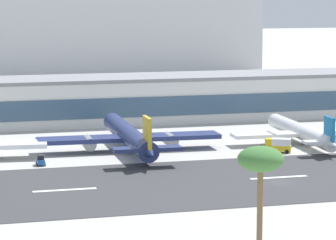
{
  "coord_description": "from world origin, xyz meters",
  "views": [
    {
      "loc": [
        -63.68,
        -152.56,
        36.41
      ],
      "look_at": [
        -10.14,
        46.02,
        6.23
      ],
      "focal_mm": 92.38,
      "sensor_mm": 36.0,
      "label": 1
    }
  ],
  "objects_px": {
    "distant_hotel_block": "(123,21)",
    "service_box_truck_1": "(278,145)",
    "airliner_blue_tail_gate_2": "(303,133)",
    "airliner_gold_tail_gate_1": "(130,137)",
    "service_baggage_tug_2": "(41,160)",
    "palm_tree_1": "(261,163)",
    "terminal_building": "(161,98)"
  },
  "relations": [
    {
      "from": "distant_hotel_block",
      "to": "service_box_truck_1",
      "type": "height_order",
      "value": "distant_hotel_block"
    },
    {
      "from": "distant_hotel_block",
      "to": "airliner_blue_tail_gate_2",
      "type": "height_order",
      "value": "distant_hotel_block"
    },
    {
      "from": "distant_hotel_block",
      "to": "airliner_gold_tail_gate_1",
      "type": "distance_m",
      "value": 191.33
    },
    {
      "from": "distant_hotel_block",
      "to": "service_box_truck_1",
      "type": "xyz_separation_m",
      "value": [
        -5.46,
        -196.01,
        -22.7
      ]
    },
    {
      "from": "distant_hotel_block",
      "to": "service_baggage_tug_2",
      "type": "relative_size",
      "value": 37.69
    },
    {
      "from": "airliner_blue_tail_gate_2",
      "to": "palm_tree_1",
      "type": "relative_size",
      "value": 2.52
    },
    {
      "from": "terminal_building",
      "to": "airliner_gold_tail_gate_1",
      "type": "distance_m",
      "value": 51.22
    },
    {
      "from": "airliner_gold_tail_gate_1",
      "to": "service_box_truck_1",
      "type": "height_order",
      "value": "airliner_gold_tail_gate_1"
    },
    {
      "from": "airliner_blue_tail_gate_2",
      "to": "service_box_truck_1",
      "type": "relative_size",
      "value": 6.64
    },
    {
      "from": "service_box_truck_1",
      "to": "distant_hotel_block",
      "type": "bearing_deg",
      "value": -66.23
    },
    {
      "from": "terminal_building",
      "to": "distant_hotel_block",
      "type": "xyz_separation_m",
      "value": [
        18.47,
        139.14,
        17.95
      ]
    },
    {
      "from": "service_baggage_tug_2",
      "to": "service_box_truck_1",
      "type": "bearing_deg",
      "value": 92.07
    },
    {
      "from": "airliner_blue_tail_gate_2",
      "to": "service_baggage_tug_2",
      "type": "height_order",
      "value": "airliner_blue_tail_gate_2"
    },
    {
      "from": "airliner_gold_tail_gate_1",
      "to": "service_box_truck_1",
      "type": "relative_size",
      "value": 8.02
    },
    {
      "from": "terminal_building",
      "to": "palm_tree_1",
      "type": "height_order",
      "value": "palm_tree_1"
    },
    {
      "from": "service_box_truck_1",
      "to": "palm_tree_1",
      "type": "relative_size",
      "value": 0.38
    },
    {
      "from": "terminal_building",
      "to": "distant_hotel_block",
      "type": "relative_size",
      "value": 1.22
    },
    {
      "from": "terminal_building",
      "to": "airliner_gold_tail_gate_1",
      "type": "height_order",
      "value": "terminal_building"
    },
    {
      "from": "airliner_blue_tail_gate_2",
      "to": "palm_tree_1",
      "type": "height_order",
      "value": "palm_tree_1"
    },
    {
      "from": "airliner_blue_tail_gate_2",
      "to": "terminal_building",
      "type": "bearing_deg",
      "value": 27.84
    },
    {
      "from": "service_box_truck_1",
      "to": "airliner_blue_tail_gate_2",
      "type": "bearing_deg",
      "value": -114.67
    },
    {
      "from": "distant_hotel_block",
      "to": "service_box_truck_1",
      "type": "bearing_deg",
      "value": -91.59
    },
    {
      "from": "terminal_building",
      "to": "service_baggage_tug_2",
      "type": "relative_size",
      "value": 46.04
    },
    {
      "from": "distant_hotel_block",
      "to": "airliner_gold_tail_gate_1",
      "type": "relative_size",
      "value": 2.35
    },
    {
      "from": "terminal_building",
      "to": "palm_tree_1",
      "type": "relative_size",
      "value": 8.76
    },
    {
      "from": "terminal_building",
      "to": "service_baggage_tug_2",
      "type": "bearing_deg",
      "value": -125.9
    },
    {
      "from": "distant_hotel_block",
      "to": "palm_tree_1",
      "type": "distance_m",
      "value": 280.06
    },
    {
      "from": "airliner_gold_tail_gate_1",
      "to": "palm_tree_1",
      "type": "bearing_deg",
      "value": 179.84
    },
    {
      "from": "service_baggage_tug_2",
      "to": "palm_tree_1",
      "type": "xyz_separation_m",
      "value": [
        19.07,
        -79.88,
        13.73
      ]
    },
    {
      "from": "palm_tree_1",
      "to": "distant_hotel_block",
      "type": "bearing_deg",
      "value": 81.52
    },
    {
      "from": "terminal_building",
      "to": "airliner_gold_tail_gate_1",
      "type": "relative_size",
      "value": 2.87
    },
    {
      "from": "service_box_truck_1",
      "to": "palm_tree_1",
      "type": "bearing_deg",
      "value": 91.48
    }
  ]
}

